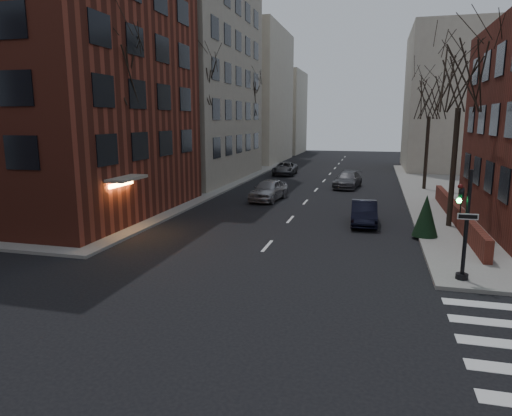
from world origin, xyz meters
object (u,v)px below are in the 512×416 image
(car_lane_gray, at_px, (348,180))
(car_lane_far, at_px, (285,168))
(streetlamp_near, at_px, (187,143))
(tree_left_a, at_px, (114,69))
(sandwich_board, at_px, (424,225))
(evergreen_shrub, at_px, (426,216))
(car_lane_silver, at_px, (269,190))
(tree_left_c, at_px, (248,99))
(parked_sedan, at_px, (364,213))
(traffic_signal, at_px, (464,232))
(tree_right_a, at_px, (461,77))
(tree_right_b, at_px, (430,98))
(tree_left_b, at_px, (199,79))
(streetlamp_far, at_px, (258,134))

(car_lane_gray, relative_size, car_lane_far, 0.97)
(streetlamp_near, bearing_deg, tree_left_a, -94.29)
(sandwich_board, bearing_deg, evergreen_shrub, -108.40)
(car_lane_silver, xyz_separation_m, car_lane_far, (-1.88, 15.79, -0.10))
(streetlamp_near, relative_size, evergreen_shrub, 3.02)
(tree_left_c, xyz_separation_m, car_lane_silver, (6.05, -15.93, -7.25))
(car_lane_far, bearing_deg, parked_sedan, -70.57)
(traffic_signal, height_order, tree_right_a, tree_right_a)
(tree_right_a, xyz_separation_m, car_lane_gray, (-6.31, 13.88, -7.34))
(car_lane_far, height_order, evergreen_shrub, evergreen_shrub)
(streetlamp_near, distance_m, car_lane_gray, 14.98)
(parked_sedan, bearing_deg, car_lane_silver, 135.87)
(tree_right_b, bearing_deg, tree_left_a, -134.36)
(tree_right_a, bearing_deg, tree_right_b, 90.00)
(traffic_signal, bearing_deg, tree_right_b, 87.85)
(tree_left_a, relative_size, car_lane_gray, 2.15)
(car_lane_silver, xyz_separation_m, sandwich_board, (10.05, -8.07, -0.22))
(streetlamp_near, height_order, sandwich_board, streetlamp_near)
(tree_left_b, relative_size, tree_right_a, 1.11)
(tree_right_a, bearing_deg, streetlamp_far, 125.31)
(tree_left_b, xyz_separation_m, tree_left_c, (0.00, 14.00, -0.88))
(tree_left_a, bearing_deg, tree_left_b, 90.00)
(traffic_signal, height_order, streetlamp_near, streetlamp_near)
(parked_sedan, distance_m, car_lane_silver, 9.43)
(tree_left_b, relative_size, sandwich_board, 13.17)
(tree_right_a, bearing_deg, streetlamp_near, 166.76)
(sandwich_board, bearing_deg, streetlamp_far, 102.40)
(tree_right_b, distance_m, streetlamp_near, 20.01)
(car_lane_silver, xyz_separation_m, evergreen_shrub, (10.05, -8.80, 0.41))
(tree_left_b, height_order, car_lane_silver, tree_left_b)
(tree_right_a, relative_size, parked_sedan, 2.41)
(tree_left_b, height_order, streetlamp_near, tree_left_b)
(traffic_signal, bearing_deg, car_lane_far, 112.16)
(tree_left_a, distance_m, car_lane_silver, 14.04)
(streetlamp_far, relative_size, car_lane_far, 1.28)
(tree_left_c, bearing_deg, sandwich_board, -56.15)
(traffic_signal, xyz_separation_m, sandwich_board, (-0.64, 7.00, -1.35))
(tree_left_a, height_order, tree_left_b, tree_left_b)
(traffic_signal, height_order, car_lane_far, traffic_signal)
(traffic_signal, height_order, tree_left_c, tree_left_c)
(tree_left_b, bearing_deg, tree_right_a, -24.44)
(tree_right_b, xyz_separation_m, streetlamp_far, (-17.00, 10.00, -3.35))
(tree_left_a, bearing_deg, car_lane_silver, 59.01)
(streetlamp_far, bearing_deg, sandwich_board, -59.20)
(traffic_signal, distance_m, streetlamp_near, 20.86)
(tree_right_a, height_order, sandwich_board, tree_right_a)
(car_lane_silver, height_order, car_lane_gray, car_lane_silver)
(tree_right_a, bearing_deg, car_lane_silver, 152.27)
(car_lane_far, bearing_deg, traffic_signal, -70.35)
(traffic_signal, height_order, car_lane_gray, traffic_signal)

